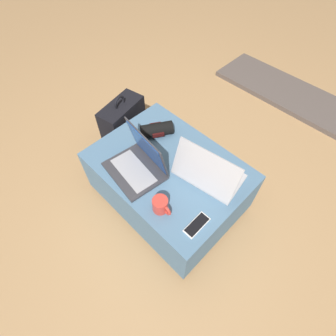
{
  "coord_description": "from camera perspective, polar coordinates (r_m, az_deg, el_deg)",
  "views": [
    {
      "loc": [
        0.66,
        -0.67,
        1.66
      ],
      "look_at": [
        0.06,
        -0.06,
        0.48
      ],
      "focal_mm": 28.0,
      "sensor_mm": 36.0,
      "label": 1
    }
  ],
  "objects": [
    {
      "name": "backpack",
      "position": [
        2.09,
        -9.72,
        8.74
      ],
      "size": [
        0.27,
        0.37,
        0.51
      ],
      "rotation": [
        0.0,
        0.0,
        -1.36
      ],
      "color": "black",
      "rests_on": "ground_plane"
    },
    {
      "name": "coffee_mug",
      "position": [
        1.38,
        -1.59,
        -8.09
      ],
      "size": [
        0.12,
        0.08,
        0.09
      ],
      "color": "red",
      "rests_on": "ottoman"
    },
    {
      "name": "ottoman",
      "position": [
        1.74,
        0.1,
        -3.3
      ],
      "size": [
        0.93,
        0.68,
        0.4
      ],
      "color": "#2A3D4E",
      "rests_on": "ground_plane"
    },
    {
      "name": "laptop_far",
      "position": [
        1.5,
        8.63,
        -1.0
      ],
      "size": [
        0.41,
        0.29,
        0.24
      ],
      "rotation": [
        0.0,
        0.0,
        3.29
      ],
      "color": "#B7B7BC",
      "rests_on": "ottoman"
    },
    {
      "name": "wrist_brace",
      "position": [
        1.7,
        -2.46,
        8.32
      ],
      "size": [
        0.18,
        0.22,
        0.09
      ],
      "rotation": [
        0.0,
        0.0,
        1.02
      ],
      "color": "black",
      "rests_on": "ottoman"
    },
    {
      "name": "laptop_near",
      "position": [
        1.52,
        -6.4,
        1.08
      ],
      "size": [
        0.36,
        0.3,
        0.27
      ],
      "rotation": [
        0.0,
        0.0,
        -0.13
      ],
      "color": "#333338",
      "rests_on": "ottoman"
    },
    {
      "name": "ground_plane",
      "position": [
        1.91,
        0.09,
        -6.62
      ],
      "size": [
        14.0,
        14.0,
        0.0
      ],
      "primitive_type": "plane",
      "color": "tan"
    },
    {
      "name": "fireplace_hearth",
      "position": [
        2.93,
        24.58,
        14.7
      ],
      "size": [
        1.4,
        0.5,
        0.04
      ],
      "color": "#564C47",
      "rests_on": "ground_plane"
    },
    {
      "name": "cell_phone",
      "position": [
        1.38,
        6.29,
        -12.22
      ],
      "size": [
        0.06,
        0.15,
        0.01
      ],
      "rotation": [
        0.0,
        0.0,
        3.15
      ],
      "color": "white",
      "rests_on": "ottoman"
    }
  ]
}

